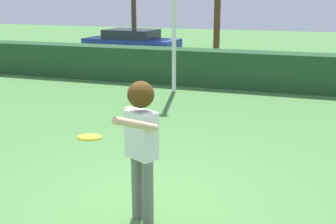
% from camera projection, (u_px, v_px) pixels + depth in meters
% --- Properties ---
extents(ground_plane, '(60.00, 60.00, 0.00)m').
position_uv_depth(ground_plane, '(146.00, 204.00, 5.80)').
color(ground_plane, '#4D8442').
extents(person, '(0.52, 0.83, 1.78)m').
position_uv_depth(person, '(141.00, 136.00, 5.09)').
color(person, slate).
rests_on(person, ground).
extents(frisbee, '(0.24, 0.24, 0.05)m').
position_uv_depth(frisbee, '(90.00, 137.00, 4.32)').
color(frisbee, yellow).
extents(hedge_row, '(22.41, 0.90, 1.10)m').
position_uv_depth(hedge_row, '(242.00, 70.00, 12.98)').
color(hedge_row, '#234A28').
rests_on(hedge_row, ground).
extents(parked_car_blue, '(4.32, 2.08, 1.25)m').
position_uv_depth(parked_car_blue, '(132.00, 42.00, 19.14)').
color(parked_car_blue, '#263FA5').
rests_on(parked_car_blue, ground).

